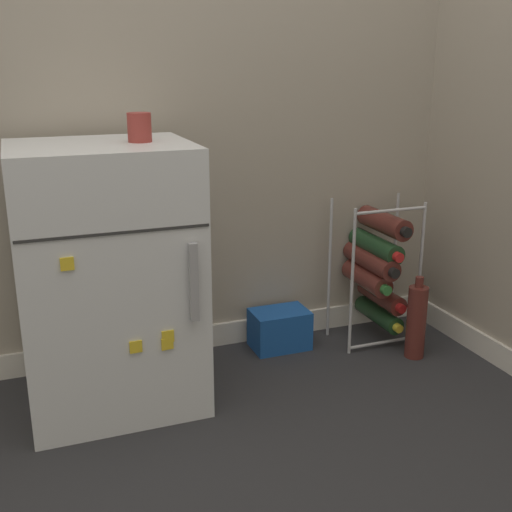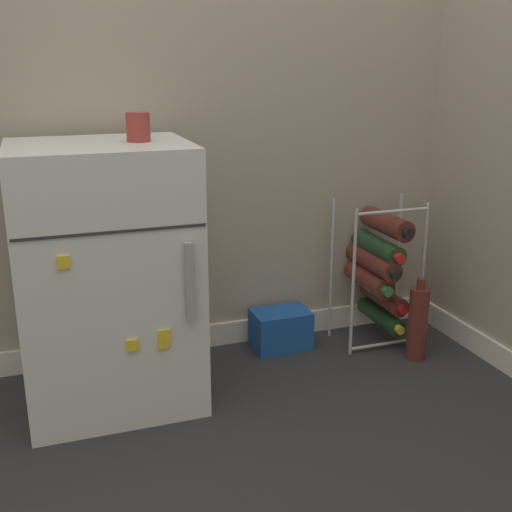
{
  "view_description": "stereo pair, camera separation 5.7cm",
  "coord_description": "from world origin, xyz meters",
  "px_view_note": "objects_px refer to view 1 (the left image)",
  "views": [
    {
      "loc": [
        -0.63,
        -1.53,
        1.07
      ],
      "look_at": [
        0.13,
        0.47,
        0.42
      ],
      "focal_mm": 45.0,
      "sensor_mm": 36.0,
      "label": 1
    },
    {
      "loc": [
        -0.57,
        -1.55,
        1.07
      ],
      "look_at": [
        0.13,
        0.47,
        0.42
      ],
      "focal_mm": 45.0,
      "sensor_mm": 36.0,
      "label": 2
    }
  ],
  "objects_px": {
    "mini_fridge": "(109,278)",
    "loose_bottle_floor": "(416,321)",
    "fridge_top_cup": "(139,127)",
    "wine_rack": "(376,267)",
    "soda_box": "(280,329)"
  },
  "relations": [
    {
      "from": "mini_fridge",
      "to": "wine_rack",
      "type": "bearing_deg",
      "value": 6.46
    },
    {
      "from": "wine_rack",
      "to": "loose_bottle_floor",
      "type": "height_order",
      "value": "wine_rack"
    },
    {
      "from": "wine_rack",
      "to": "loose_bottle_floor",
      "type": "relative_size",
      "value": 1.79
    },
    {
      "from": "wine_rack",
      "to": "fridge_top_cup",
      "type": "height_order",
      "value": "fridge_top_cup"
    },
    {
      "from": "soda_box",
      "to": "mini_fridge",
      "type": "bearing_deg",
      "value": -165.23
    },
    {
      "from": "mini_fridge",
      "to": "loose_bottle_floor",
      "type": "relative_size",
      "value": 2.65
    },
    {
      "from": "wine_rack",
      "to": "fridge_top_cup",
      "type": "xyz_separation_m",
      "value": [
        -0.92,
        -0.13,
        0.58
      ]
    },
    {
      "from": "wine_rack",
      "to": "soda_box",
      "type": "height_order",
      "value": "wine_rack"
    },
    {
      "from": "soda_box",
      "to": "wine_rack",
      "type": "bearing_deg",
      "value": -8.27
    },
    {
      "from": "soda_box",
      "to": "loose_bottle_floor",
      "type": "relative_size",
      "value": 0.69
    },
    {
      "from": "soda_box",
      "to": "loose_bottle_floor",
      "type": "height_order",
      "value": "loose_bottle_floor"
    },
    {
      "from": "mini_fridge",
      "to": "loose_bottle_floor",
      "type": "height_order",
      "value": "mini_fridge"
    },
    {
      "from": "mini_fridge",
      "to": "soda_box",
      "type": "xyz_separation_m",
      "value": [
        0.66,
        0.17,
        -0.34
      ]
    },
    {
      "from": "fridge_top_cup",
      "to": "wine_rack",
      "type": "bearing_deg",
      "value": 7.83
    },
    {
      "from": "soda_box",
      "to": "fridge_top_cup",
      "type": "height_order",
      "value": "fridge_top_cup"
    }
  ]
}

